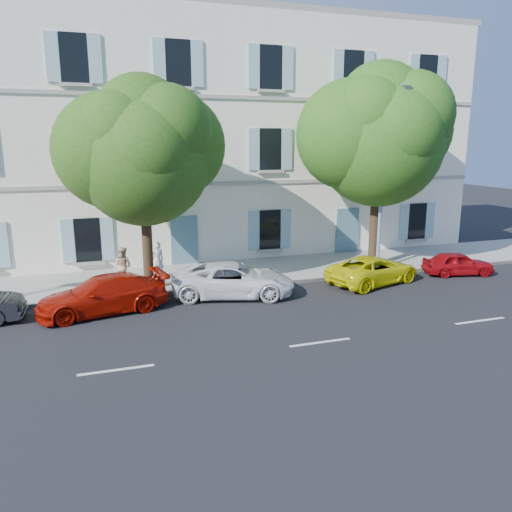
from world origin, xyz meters
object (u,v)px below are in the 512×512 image
object	(u,v)px
car_white_coupe	(234,280)
pedestrian_b	(123,266)
car_yellow_supercar	(373,270)
tree_left	(143,158)
street_lamp	(385,169)
tree_right	(379,143)
car_red_coupe	(103,295)
pedestrian_a	(157,261)
car_red_hatchback	(458,263)

from	to	relation	value
car_white_coupe	pedestrian_b	world-z (taller)	pedestrian_b
car_yellow_supercar	tree_left	distance (m)	10.56
car_yellow_supercar	street_lamp	xyz separation A→B (m)	(1.22, 1.44, 4.16)
car_white_coupe	car_yellow_supercar	bearing A→B (deg)	-75.13
car_yellow_supercar	tree_right	world-z (taller)	tree_right
car_red_coupe	tree_right	world-z (taller)	tree_right
tree_right	pedestrian_a	size ratio (longest dim) A/B	5.43
pedestrian_a	car_red_coupe	bearing A→B (deg)	42.07
car_red_hatchback	street_lamp	world-z (taller)	street_lamp
car_yellow_supercar	pedestrian_a	size ratio (longest dim) A/B	2.60
car_white_coupe	car_yellow_supercar	distance (m)	6.17
tree_left	car_yellow_supercar	bearing A→B (deg)	-10.29
tree_right	pedestrian_b	distance (m)	12.58
pedestrian_a	tree_right	bearing A→B (deg)	163.80
car_yellow_supercar	pedestrian_a	xyz separation A→B (m)	(-8.77, 2.95, 0.38)
car_white_coupe	pedestrian_a	distance (m)	3.86
street_lamp	pedestrian_b	bearing A→B (deg)	174.11
car_white_coupe	tree_right	bearing A→B (deg)	-58.50
tree_left	pedestrian_a	xyz separation A→B (m)	(0.51, 1.27, -4.36)
tree_right	pedestrian_a	distance (m)	11.28
tree_right	car_yellow_supercar	bearing A→B (deg)	-121.23
car_yellow_supercar	pedestrian_a	distance (m)	9.26
car_red_hatchback	pedestrian_a	bearing A→B (deg)	90.12
car_yellow_supercar	pedestrian_b	bearing A→B (deg)	58.30
car_white_coupe	street_lamp	distance (m)	8.55
street_lamp	pedestrian_b	world-z (taller)	street_lamp
car_white_coupe	car_red_hatchback	xyz separation A→B (m)	(10.63, -0.09, -0.13)
tree_right	pedestrian_a	bearing A→B (deg)	175.78
pedestrian_a	pedestrian_b	bearing A→B (deg)	0.99
car_red_coupe	tree_right	xyz separation A→B (m)	(12.46, 2.50, 5.26)
car_red_coupe	pedestrian_b	size ratio (longest dim) A/B	2.83
street_lamp	tree_left	bearing A→B (deg)	178.66
car_yellow_supercar	tree_right	distance (m)	5.91
tree_left	pedestrian_b	xyz separation A→B (m)	(-0.94, 0.93, -4.39)
car_red_coupe	street_lamp	xyz separation A→B (m)	(12.34, 1.73, 4.10)
car_red_coupe	car_white_coupe	distance (m)	4.97
street_lamp	car_yellow_supercar	bearing A→B (deg)	-130.25
car_red_hatchback	tree_right	size ratio (longest dim) A/B	0.35
car_yellow_supercar	tree_left	world-z (taller)	tree_left
tree_left	street_lamp	size ratio (longest dim) A/B	0.99
tree_left	pedestrian_b	distance (m)	4.58
car_red_coupe	tree_right	distance (m)	13.76
tree_right	street_lamp	bearing A→B (deg)	-98.87
street_lamp	pedestrian_b	distance (m)	12.11
car_yellow_supercar	car_red_hatchback	xyz separation A→B (m)	(4.46, 0.02, -0.07)
car_yellow_supercar	car_red_coupe	bearing A→B (deg)	74.19
car_red_coupe	car_white_coupe	world-z (taller)	car_white_coupe
car_yellow_supercar	tree_left	xyz separation A→B (m)	(-9.28, 1.68, 4.74)
street_lamp	tree_right	bearing A→B (deg)	81.13
pedestrian_a	tree_left	bearing A→B (deg)	56.15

